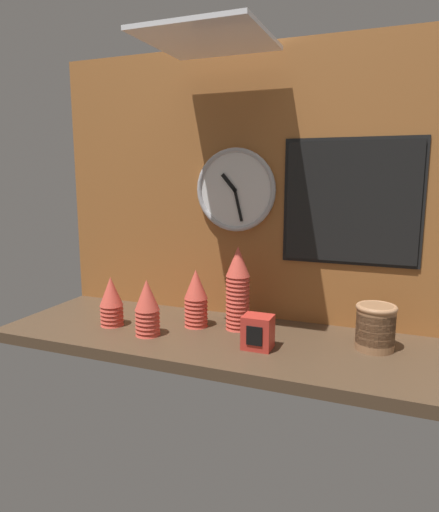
{
  "coord_description": "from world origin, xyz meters",
  "views": [
    {
      "loc": [
        0.58,
        -1.46,
        0.57
      ],
      "look_at": [
        -0.01,
        0.04,
        0.28
      ],
      "focal_mm": 32.0,
      "sensor_mm": 36.0,
      "label": 1
    }
  ],
  "objects": [
    {
      "name": "menu_board",
      "position": [
        0.42,
        0.24,
        0.47
      ],
      "size": [
        0.49,
        0.01,
        0.46
      ],
      "color": "black"
    },
    {
      "name": "cup_stack_center_right",
      "position": [
        0.04,
        0.08,
        0.16
      ],
      "size": [
        0.09,
        0.09,
        0.31
      ],
      "color": "#DB4C3D",
      "rests_on": "ground_plane"
    },
    {
      "name": "napkin_dispenser",
      "position": [
        0.17,
        -0.08,
        0.06
      ],
      "size": [
        0.1,
        0.08,
        0.11
      ],
      "color": "red",
      "rests_on": "ground_plane"
    },
    {
      "name": "ceiling_light_panel",
      "position": [
        -0.04,
        0.0,
        1.0
      ],
      "size": [
        0.4,
        0.4,
        0.02
      ],
      "color": "white"
    },
    {
      "name": "wall_clock",
      "position": [
        -0.02,
        0.23,
        0.51
      ],
      "size": [
        0.33,
        0.03,
        0.33
      ],
      "color": "white"
    },
    {
      "name": "cup_stack_center_left",
      "position": [
        -0.23,
        -0.1,
        0.1
      ],
      "size": [
        0.09,
        0.09,
        0.2
      ],
      "color": "#DB4C3D",
      "rests_on": "ground_plane"
    },
    {
      "name": "bowl_stack_far_right",
      "position": [
        0.53,
        0.06,
        0.08
      ],
      "size": [
        0.13,
        0.13,
        0.15
      ],
      "color": "#996B47",
      "rests_on": "ground_plane"
    },
    {
      "name": "wall_tiled_back",
      "position": [
        0.0,
        0.27,
        0.53
      ],
      "size": [
        1.6,
        0.03,
        1.05
      ],
      "color": "#A3602D",
      "rests_on": "ground_plane"
    },
    {
      "name": "ground_plane",
      "position": [
        0.0,
        0.0,
        -0.02
      ],
      "size": [
        1.6,
        0.56,
        0.04
      ],
      "primitive_type": "cube",
      "color": "#4C3826"
    },
    {
      "name": "cup_stack_center",
      "position": [
        -0.11,
        0.05,
        0.11
      ],
      "size": [
        0.09,
        0.09,
        0.22
      ],
      "color": "#DB4C3D",
      "rests_on": "ground_plane"
    },
    {
      "name": "cup_stack_left",
      "position": [
        -0.42,
        -0.06,
        0.09
      ],
      "size": [
        0.09,
        0.09,
        0.19
      ],
      "color": "#DB4C3D",
      "rests_on": "ground_plane"
    }
  ]
}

